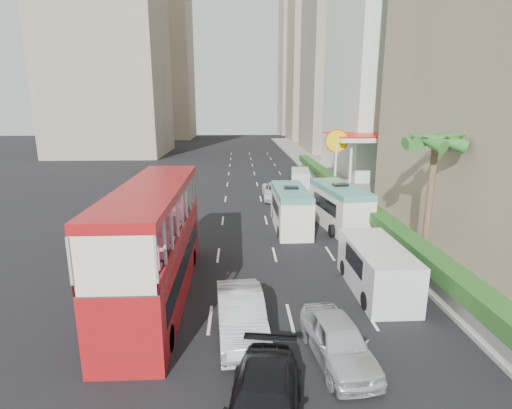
{
  "coord_description": "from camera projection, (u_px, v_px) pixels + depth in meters",
  "views": [
    {
      "loc": [
        -2.41,
        -16.31,
        8.26
      ],
      "look_at": [
        -1.5,
        4.0,
        3.2
      ],
      "focal_mm": 28.0,
      "sensor_mm": 36.0,
      "label": 1
    }
  ],
  "objects": [
    {
      "name": "hedge",
      "position": [
        348.0,
        193.0,
        31.38
      ],
      "size": [
        1.1,
        44.0,
        0.7
      ],
      "primitive_type": "cube",
      "color": "#2D6626",
      "rests_on": "kerb_wall"
    },
    {
      "name": "shell_station",
      "position": [
        362.0,
        162.0,
        39.98
      ],
      "size": [
        6.5,
        8.0,
        5.5
      ],
      "primitive_type": "cube",
      "color": "silver",
      "rests_on": "ground"
    },
    {
      "name": "double_decker_bus",
      "position": [
        155.0,
        243.0,
        17.04
      ],
      "size": [
        2.5,
        11.0,
        5.06
      ],
      "primitive_type": "cube",
      "color": "maroon",
      "rests_on": "ground"
    },
    {
      "name": "car_silver_lane_b",
      "position": [
        337.0,
        360.0,
        13.33
      ],
      "size": [
        2.26,
        4.43,
        1.44
      ],
      "primitive_type": "imported",
      "rotation": [
        0.0,
        0.0,
        0.13
      ],
      "color": "silver",
      "rests_on": "ground"
    },
    {
      "name": "minibus_far",
      "position": [
        339.0,
        207.0,
        27.58
      ],
      "size": [
        3.07,
        6.81,
        2.92
      ],
      "primitive_type": "cube",
      "rotation": [
        0.0,
        0.0,
        0.14
      ],
      "color": "silver",
      "rests_on": "ground"
    },
    {
      "name": "car_silver_lane_a",
      "position": [
        241.0,
        334.0,
        14.83
      ],
      "size": [
        2.05,
        4.92,
        1.58
      ],
      "primitive_type": "imported",
      "rotation": [
        0.0,
        0.0,
        0.08
      ],
      "color": "silver",
      "rests_on": "ground"
    },
    {
      "name": "palm_tree",
      "position": [
        430.0,
        199.0,
        21.31
      ],
      "size": [
        0.36,
        0.36,
        6.4
      ],
      "primitive_type": "cylinder",
      "color": "brown",
      "rests_on": "sidewalk"
    },
    {
      "name": "minibus_near",
      "position": [
        290.0,
        209.0,
        27.29
      ],
      "size": [
        2.17,
        6.31,
        2.79
      ],
      "primitive_type": "cube",
      "rotation": [
        0.0,
        0.0,
        0.01
      ],
      "color": "silver",
      "rests_on": "ground"
    },
    {
      "name": "ground_plane",
      "position": [
        293.0,
        295.0,
        17.91
      ],
      "size": [
        200.0,
        200.0,
        0.0
      ],
      "primitive_type": "plane",
      "color": "black",
      "rests_on": "ground"
    },
    {
      "name": "sidewalk",
      "position": [
        345.0,
        184.0,
        42.51
      ],
      "size": [
        6.0,
        120.0,
        0.18
      ],
      "primitive_type": "cube",
      "color": "#99968C",
      "rests_on": "ground"
    },
    {
      "name": "tower_far_b",
      "position": [
        305.0,
        63.0,
        114.64
      ],
      "size": [
        14.0,
        14.0,
        40.0
      ],
      "primitive_type": "cube",
      "color": "gray",
      "rests_on": "ground"
    },
    {
      "name": "van_asset",
      "position": [
        276.0,
        199.0,
        36.15
      ],
      "size": [
        2.42,
        5.17,
        1.43
      ],
      "primitive_type": "imported",
      "rotation": [
        0.0,
        0.0,
        -0.01
      ],
      "color": "silver",
      "rests_on": "ground"
    },
    {
      "name": "kerb_wall",
      "position": [
        347.0,
        204.0,
        31.59
      ],
      "size": [
        0.3,
        44.0,
        1.0
      ],
      "primitive_type": "cube",
      "color": "silver",
      "rests_on": "sidewalk"
    },
    {
      "name": "tower_left_b",
      "position": [
        158.0,
        44.0,
        98.64
      ],
      "size": [
        16.0,
        16.0,
        46.0
      ],
      "primitive_type": "cube",
      "color": "tan",
      "rests_on": "ground"
    },
    {
      "name": "panel_van_near",
      "position": [
        377.0,
        268.0,
        18.06
      ],
      "size": [
        2.19,
        5.41,
        2.16
      ],
      "primitive_type": "cube",
      "rotation": [
        0.0,
        0.0,
        0.0
      ],
      "color": "silver",
      "rests_on": "ground"
    },
    {
      "name": "tower_mid",
      "position": [
        355.0,
        6.0,
        68.88
      ],
      "size": [
        16.0,
        16.0,
        50.0
      ],
      "primitive_type": "cube",
      "color": "gray",
      "rests_on": "ground"
    },
    {
      "name": "tower_far_a",
      "position": [
        320.0,
        45.0,
        92.83
      ],
      "size": [
        14.0,
        14.0,
        44.0
      ],
      "primitive_type": "cube",
      "color": "tan",
      "rests_on": "ground"
    },
    {
      "name": "panel_van_far",
      "position": [
        300.0,
        179.0,
        41.28
      ],
      "size": [
        2.35,
        4.66,
        1.79
      ],
      "primitive_type": "cube",
      "rotation": [
        0.0,
        0.0,
        -0.13
      ],
      "color": "silver",
      "rests_on": "ground"
    }
  ]
}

